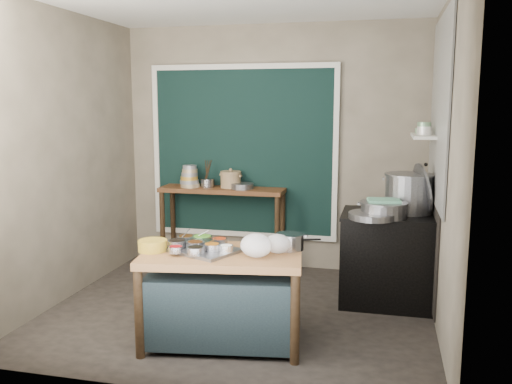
% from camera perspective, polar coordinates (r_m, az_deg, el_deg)
% --- Properties ---
extents(floor, '(3.50, 3.00, 0.02)m').
position_cam_1_polar(floor, '(5.18, -1.78, -12.46)').
color(floor, '#302A24').
rests_on(floor, ground).
extents(back_wall, '(3.50, 0.02, 2.80)m').
position_cam_1_polar(back_wall, '(6.30, 1.79, 4.63)').
color(back_wall, gray).
rests_on(back_wall, floor).
extents(left_wall, '(0.02, 3.00, 2.80)m').
position_cam_1_polar(left_wall, '(5.57, -19.63, 3.50)').
color(left_wall, gray).
rests_on(left_wall, floor).
extents(right_wall, '(0.02, 3.00, 2.80)m').
position_cam_1_polar(right_wall, '(4.70, 19.35, 2.54)').
color(right_wall, gray).
rests_on(right_wall, floor).
extents(curtain_panel, '(2.10, 0.02, 1.90)m').
position_cam_1_polar(curtain_panel, '(6.35, -1.39, 4.21)').
color(curtain_panel, black).
rests_on(curtain_panel, back_wall).
extents(curtain_frame, '(2.22, 0.03, 2.02)m').
position_cam_1_polar(curtain_frame, '(6.34, -1.41, 4.20)').
color(curtain_frame, beige).
rests_on(curtain_frame, back_wall).
extents(tile_panel, '(0.02, 1.70, 1.70)m').
position_cam_1_polar(tile_panel, '(5.21, 18.75, 8.15)').
color(tile_panel, '#B2B2AA').
rests_on(tile_panel, right_wall).
extents(soot_patch, '(0.01, 1.30, 1.30)m').
position_cam_1_polar(soot_patch, '(5.45, 18.08, -4.01)').
color(soot_patch, black).
rests_on(soot_patch, right_wall).
extents(wall_shelf, '(0.22, 0.70, 0.03)m').
position_cam_1_polar(wall_shelf, '(5.51, 17.25, 5.65)').
color(wall_shelf, beige).
rests_on(wall_shelf, right_wall).
extents(prep_table, '(1.34, 0.90, 0.75)m').
position_cam_1_polar(prep_table, '(4.41, -3.56, -11.06)').
color(prep_table, brown).
rests_on(prep_table, floor).
extents(back_counter, '(1.45, 0.40, 0.95)m').
position_cam_1_polar(back_counter, '(6.36, -3.54, -3.78)').
color(back_counter, '#512F17').
rests_on(back_counter, floor).
extents(stove_block, '(0.90, 0.68, 0.85)m').
position_cam_1_polar(stove_block, '(5.40, 13.86, -6.95)').
color(stove_block, black).
rests_on(stove_block, floor).
extents(stove_top, '(0.92, 0.69, 0.03)m').
position_cam_1_polar(stove_top, '(5.30, 14.05, -2.37)').
color(stove_top, black).
rests_on(stove_top, stove_block).
extents(condiment_tray, '(0.66, 0.58, 0.02)m').
position_cam_1_polar(condiment_tray, '(4.35, -5.70, -6.06)').
color(condiment_tray, gray).
rests_on(condiment_tray, prep_table).
extents(condiment_bowls, '(0.55, 0.45, 0.07)m').
position_cam_1_polar(condiment_bowls, '(4.36, -6.17, -5.46)').
color(condiment_bowls, gray).
rests_on(condiment_bowls, condiment_tray).
extents(yellow_basin, '(0.30, 0.30, 0.09)m').
position_cam_1_polar(yellow_basin, '(4.40, -10.82, -5.55)').
color(yellow_basin, gold).
rests_on(yellow_basin, prep_table).
extents(saucepan, '(0.30, 0.30, 0.13)m').
position_cam_1_polar(saucepan, '(4.37, 3.59, -5.22)').
color(saucepan, gray).
rests_on(saucepan, prep_table).
extents(plastic_bag_a, '(0.30, 0.28, 0.18)m').
position_cam_1_polar(plastic_bag_a, '(4.14, 0.03, -5.64)').
color(plastic_bag_a, white).
rests_on(plastic_bag_a, prep_table).
extents(plastic_bag_b, '(0.25, 0.23, 0.15)m').
position_cam_1_polar(plastic_bag_b, '(4.26, 2.29, -5.45)').
color(plastic_bag_b, white).
rests_on(plastic_bag_b, prep_table).
extents(bowl_stack, '(0.23, 0.23, 0.26)m').
position_cam_1_polar(bowl_stack, '(6.34, -6.98, 1.52)').
color(bowl_stack, tan).
rests_on(bowl_stack, back_counter).
extents(utensil_cup, '(0.21, 0.21, 0.10)m').
position_cam_1_polar(utensil_cup, '(6.34, -5.10, 0.97)').
color(utensil_cup, gray).
rests_on(utensil_cup, back_counter).
extents(ceramic_crock, '(0.32, 0.32, 0.17)m').
position_cam_1_polar(ceramic_crock, '(6.27, -2.67, 1.24)').
color(ceramic_crock, olive).
rests_on(ceramic_crock, back_counter).
extents(wide_bowl, '(0.27, 0.27, 0.06)m').
position_cam_1_polar(wide_bowl, '(6.17, -1.44, 0.63)').
color(wide_bowl, gray).
rests_on(wide_bowl, back_counter).
extents(stock_pot, '(0.50, 0.50, 0.37)m').
position_cam_1_polar(stock_pot, '(5.36, 15.79, -0.12)').
color(stock_pot, gray).
rests_on(stock_pot, stove_top).
extents(pot_lid, '(0.23, 0.50, 0.48)m').
position_cam_1_polar(pot_lid, '(5.35, 17.12, 0.37)').
color(pot_lid, gray).
rests_on(pot_lid, stove_top).
extents(steamer, '(0.50, 0.50, 0.14)m').
position_cam_1_polar(steamer, '(5.09, 13.28, -1.80)').
color(steamer, gray).
rests_on(steamer, stove_top).
extents(green_cloth, '(0.31, 0.26, 0.02)m').
position_cam_1_polar(green_cloth, '(5.08, 13.32, -0.87)').
color(green_cloth, '#60A386').
rests_on(green_cloth, steamer).
extents(shallow_pan, '(0.51, 0.51, 0.06)m').
position_cam_1_polar(shallow_pan, '(5.01, 12.13, -2.46)').
color(shallow_pan, gray).
rests_on(shallow_pan, stove_top).
extents(shelf_bowl_stack, '(0.15, 0.15, 0.12)m').
position_cam_1_polar(shelf_bowl_stack, '(5.48, 17.31, 6.37)').
color(shelf_bowl_stack, silver).
rests_on(shelf_bowl_stack, wall_shelf).
extents(shelf_bowl_green, '(0.15, 0.15, 0.05)m').
position_cam_1_polar(shelf_bowl_green, '(5.73, 17.13, 6.18)').
color(shelf_bowl_green, gray).
rests_on(shelf_bowl_green, wall_shelf).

